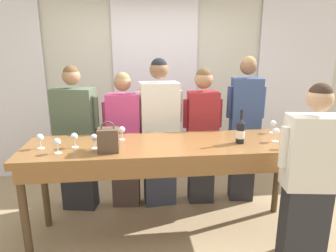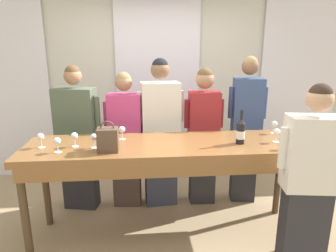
% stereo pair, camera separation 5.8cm
% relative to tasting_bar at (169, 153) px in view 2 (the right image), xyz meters
% --- Properties ---
extents(ground_plane, '(18.00, 18.00, 0.00)m').
position_rel_tasting_bar_xyz_m(ground_plane, '(0.00, 0.02, -0.91)').
color(ground_plane, tan).
extents(wall_back, '(12.00, 0.06, 2.80)m').
position_rel_tasting_bar_xyz_m(wall_back, '(0.00, 1.81, 0.49)').
color(wall_back, beige).
rests_on(wall_back, ground_plane).
extents(curtain_panel_left, '(1.23, 0.03, 2.69)m').
position_rel_tasting_bar_xyz_m(curtain_panel_left, '(-2.19, 1.74, 0.44)').
color(curtain_panel_left, white).
rests_on(curtain_panel_left, ground_plane).
extents(curtain_panel_center, '(1.23, 0.03, 2.69)m').
position_rel_tasting_bar_xyz_m(curtain_panel_center, '(0.00, 1.74, 0.44)').
color(curtain_panel_center, white).
rests_on(curtain_panel_center, ground_plane).
extents(curtain_panel_right, '(1.23, 0.03, 2.69)m').
position_rel_tasting_bar_xyz_m(curtain_panel_right, '(2.19, 1.74, 0.44)').
color(curtain_panel_right, white).
rests_on(curtain_panel_right, ground_plane).
extents(tasting_bar, '(2.73, 0.75, 1.00)m').
position_rel_tasting_bar_xyz_m(tasting_bar, '(0.00, 0.00, 0.00)').
color(tasting_bar, brown).
rests_on(tasting_bar, ground_plane).
extents(wine_bottle, '(0.08, 0.08, 0.33)m').
position_rel_tasting_bar_xyz_m(wine_bottle, '(0.68, -0.05, 0.21)').
color(wine_bottle, black).
rests_on(wine_bottle, tasting_bar).
extents(handbag, '(0.18, 0.15, 0.28)m').
position_rel_tasting_bar_xyz_m(handbag, '(-0.56, -0.16, 0.20)').
color(handbag, brown).
rests_on(handbag, tasting_bar).
extents(wine_glass_front_left, '(0.07, 0.07, 0.14)m').
position_rel_tasting_bar_xyz_m(wine_glass_front_left, '(-1.18, -0.01, 0.19)').
color(wine_glass_front_left, white).
rests_on(wine_glass_front_left, tasting_bar).
extents(wine_glass_front_mid, '(0.07, 0.07, 0.14)m').
position_rel_tasting_bar_xyz_m(wine_glass_front_mid, '(1.04, -0.05, 0.19)').
color(wine_glass_front_mid, white).
rests_on(wine_glass_front_mid, tasting_bar).
extents(wine_glass_front_right, '(0.07, 0.07, 0.14)m').
position_rel_tasting_bar_xyz_m(wine_glass_front_right, '(1.04, -0.25, 0.19)').
color(wine_glass_front_right, white).
rests_on(wine_glass_front_right, tasting_bar).
extents(wine_glass_center_left, '(0.07, 0.07, 0.14)m').
position_rel_tasting_bar_xyz_m(wine_glass_center_left, '(-0.88, -0.01, 0.19)').
color(wine_glass_center_left, white).
rests_on(wine_glass_center_left, tasting_bar).
extents(wine_glass_center_mid, '(0.07, 0.07, 0.14)m').
position_rel_tasting_bar_xyz_m(wine_glass_center_mid, '(-0.45, 0.18, 0.19)').
color(wine_glass_center_mid, white).
rests_on(wine_glass_center_mid, tasting_bar).
extents(wine_glass_center_right, '(0.07, 0.07, 0.14)m').
position_rel_tasting_bar_xyz_m(wine_glass_center_right, '(-0.99, -0.15, 0.19)').
color(wine_glass_center_right, white).
rests_on(wine_glass_center_right, tasting_bar).
extents(wine_glass_back_left, '(0.07, 0.07, 0.14)m').
position_rel_tasting_bar_xyz_m(wine_glass_back_left, '(1.15, 0.25, 0.19)').
color(wine_glass_back_left, white).
rests_on(wine_glass_back_left, tasting_bar).
extents(wine_glass_back_mid, '(0.07, 0.07, 0.14)m').
position_rel_tasting_bar_xyz_m(wine_glass_back_mid, '(-0.69, -0.06, 0.19)').
color(wine_glass_back_mid, white).
rests_on(wine_glass_back_mid, tasting_bar).
extents(guest_olive_jacket, '(0.57, 0.33, 1.71)m').
position_rel_tasting_bar_xyz_m(guest_olive_jacket, '(-1.00, 0.69, -0.05)').
color(guest_olive_jacket, '#28282D').
rests_on(guest_olive_jacket, ground_plane).
extents(guest_pink_top, '(0.50, 0.25, 1.63)m').
position_rel_tasting_bar_xyz_m(guest_pink_top, '(-0.45, 0.69, -0.06)').
color(guest_pink_top, '#473833').
rests_on(guest_pink_top, ground_plane).
extents(guest_cream_sweater, '(0.56, 0.31, 1.78)m').
position_rel_tasting_bar_xyz_m(guest_cream_sweater, '(-0.04, 0.69, -0.00)').
color(guest_cream_sweater, '#383D51').
rests_on(guest_cream_sweater, ground_plane).
extents(guest_striped_shirt, '(0.47, 0.27, 1.67)m').
position_rel_tasting_bar_xyz_m(guest_striped_shirt, '(0.48, 0.69, -0.04)').
color(guest_striped_shirt, '#28282D').
rests_on(guest_striped_shirt, ground_plane).
extents(guest_navy_coat, '(0.46, 0.30, 1.80)m').
position_rel_tasting_bar_xyz_m(guest_navy_coat, '(1.01, 0.69, 0.02)').
color(guest_navy_coat, '#28282D').
rests_on(guest_navy_coat, ground_plane).
extents(host_pouring, '(0.54, 0.29, 1.64)m').
position_rel_tasting_bar_xyz_m(host_pouring, '(1.09, -0.58, -0.07)').
color(host_pouring, '#28282D').
rests_on(host_pouring, ground_plane).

